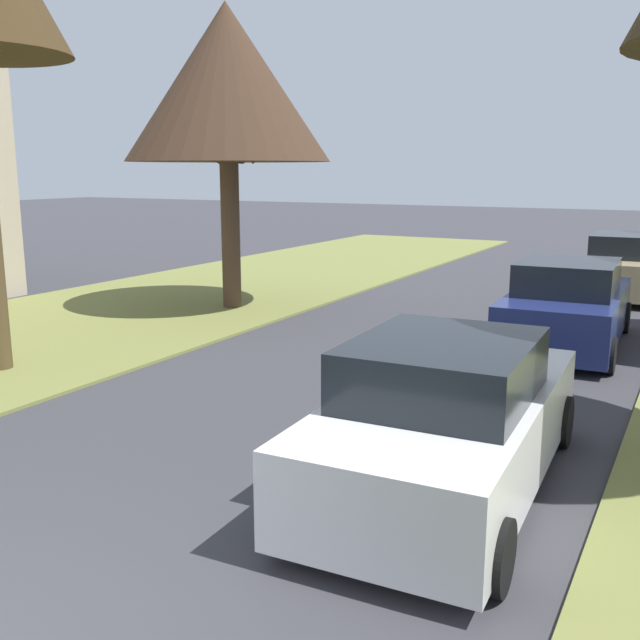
{
  "coord_description": "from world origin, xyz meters",
  "views": [
    {
      "loc": [
        4.29,
        -1.88,
        3.14
      ],
      "look_at": [
        -0.0,
        6.02,
        1.26
      ],
      "focal_mm": 40.51,
      "sensor_mm": 36.0,
      "label": 1
    }
  ],
  "objects_px": {
    "parked_sedan_navy": "(567,307)",
    "street_tree_left_mid_b": "(227,84)",
    "parked_sedan_tan": "(625,267)",
    "parked_sedan_white": "(447,420)"
  },
  "relations": [
    {
      "from": "street_tree_left_mid_b",
      "to": "parked_sedan_white",
      "type": "height_order",
      "value": "street_tree_left_mid_b"
    },
    {
      "from": "parked_sedan_white",
      "to": "parked_sedan_navy",
      "type": "height_order",
      "value": "same"
    },
    {
      "from": "street_tree_left_mid_b",
      "to": "parked_sedan_white",
      "type": "distance_m",
      "value": 10.95
    },
    {
      "from": "parked_sedan_white",
      "to": "parked_sedan_tan",
      "type": "relative_size",
      "value": 1.0
    },
    {
      "from": "street_tree_left_mid_b",
      "to": "parked_sedan_tan",
      "type": "relative_size",
      "value": 1.48
    },
    {
      "from": "parked_sedan_navy",
      "to": "parked_sedan_tan",
      "type": "relative_size",
      "value": 1.0
    },
    {
      "from": "parked_sedan_navy",
      "to": "street_tree_left_mid_b",
      "type": "bearing_deg",
      "value": 179.43
    },
    {
      "from": "street_tree_left_mid_b",
      "to": "parked_sedan_white",
      "type": "relative_size",
      "value": 1.48
    },
    {
      "from": "street_tree_left_mid_b",
      "to": "parked_sedan_tan",
      "type": "distance_m",
      "value": 10.75
    },
    {
      "from": "street_tree_left_mid_b",
      "to": "parked_sedan_tan",
      "type": "xyz_separation_m",
      "value": [
        7.7,
        6.2,
        -4.23
      ]
    }
  ]
}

